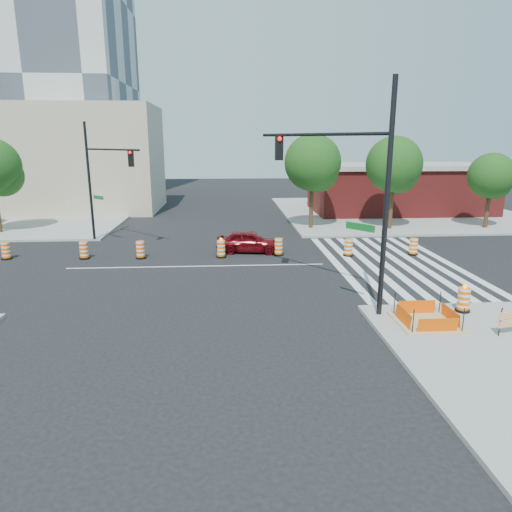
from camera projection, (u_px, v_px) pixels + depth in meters
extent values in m
plane|color=black|center=(197.00, 266.00, 25.04)|extent=(120.00, 120.00, 0.00)
cube|color=gray|center=(397.00, 212.00, 43.57)|extent=(22.00, 22.00, 0.15)
cube|color=gray|center=(9.00, 216.00, 41.30)|extent=(22.00, 22.00, 0.15)
cube|color=silver|center=(337.00, 264.00, 25.53)|extent=(0.45, 13.50, 0.01)
cube|color=silver|center=(352.00, 263.00, 25.59)|extent=(0.45, 13.50, 0.01)
cube|color=silver|center=(368.00, 263.00, 25.64)|extent=(0.45, 13.50, 0.01)
cube|color=silver|center=(384.00, 263.00, 25.70)|extent=(0.45, 13.50, 0.01)
cube|color=silver|center=(399.00, 263.00, 25.76)|extent=(0.45, 13.50, 0.01)
cube|color=silver|center=(415.00, 262.00, 25.81)|extent=(0.45, 13.50, 0.01)
cube|color=silver|center=(430.00, 262.00, 25.87)|extent=(0.45, 13.50, 0.01)
cube|color=silver|center=(446.00, 262.00, 25.93)|extent=(0.45, 13.50, 0.01)
cube|color=silver|center=(197.00, 266.00, 25.04)|extent=(14.00, 0.12, 0.01)
cube|color=tan|center=(426.00, 322.00, 16.86)|extent=(2.20, 2.20, 0.05)
cube|color=#ED5004|center=(438.00, 326.00, 15.92)|extent=(1.44, 0.02, 0.55)
cube|color=#ED5004|center=(417.00, 307.00, 17.67)|extent=(1.44, 0.02, 0.55)
cube|color=#ED5004|center=(403.00, 317.00, 16.74)|extent=(0.02, 1.44, 0.55)
cube|color=#ED5004|center=(450.00, 315.00, 16.85)|extent=(0.02, 1.44, 0.55)
cylinder|color=black|center=(413.00, 322.00, 15.82)|extent=(0.04, 0.04, 0.90)
cylinder|color=black|center=(463.00, 320.00, 15.94)|extent=(0.04, 0.04, 0.90)
cylinder|color=black|center=(395.00, 304.00, 17.57)|extent=(0.04, 0.04, 0.90)
cylinder|color=black|center=(440.00, 303.00, 17.68)|extent=(0.04, 0.04, 0.90)
cube|color=maroon|center=(399.00, 191.00, 43.07)|extent=(16.00, 8.00, 4.20)
cube|color=gray|center=(401.00, 166.00, 42.50)|extent=(16.50, 8.50, 0.40)
cube|color=tan|center=(85.00, 159.00, 44.34)|extent=(14.00, 10.00, 10.00)
imported|color=#5D080C|center=(249.00, 241.00, 28.08)|extent=(4.18, 2.16, 1.36)
cylinder|color=black|center=(387.00, 202.00, 16.69)|extent=(0.20, 0.20, 8.77)
cylinder|color=black|center=(320.00, 134.00, 18.46)|extent=(4.21, 5.21, 0.13)
cube|color=black|center=(279.00, 148.00, 20.24)|extent=(0.35, 0.31, 1.10)
sphere|color=#FF0C0C|center=(280.00, 139.00, 19.97)|extent=(0.20, 0.20, 0.20)
cube|color=#0C591E|center=(360.00, 227.00, 17.75)|extent=(0.86, 1.05, 0.27)
cylinder|color=black|center=(89.00, 182.00, 30.41)|extent=(0.17, 0.17, 7.77)
cylinder|color=black|center=(111.00, 150.00, 28.04)|extent=(4.23, 4.17, 0.12)
cube|color=black|center=(131.00, 158.00, 26.87)|extent=(0.31, 0.27, 0.97)
sphere|color=#FF0C0C|center=(130.00, 153.00, 26.61)|extent=(0.17, 0.17, 0.17)
cube|color=#0C591E|center=(98.00, 198.00, 30.03)|extent=(0.86, 0.85, 0.24)
cylinder|color=black|center=(462.00, 310.00, 17.99)|extent=(0.57, 0.57, 0.09)
cylinder|color=#FE6705|center=(464.00, 299.00, 17.88)|extent=(0.45, 0.45, 0.90)
sphere|color=#FF990C|center=(465.00, 286.00, 17.75)|extent=(0.15, 0.15, 0.15)
cube|color=#FE6705|center=(510.00, 315.00, 15.69)|extent=(0.86, 0.23, 0.29)
cube|color=#FE6705|center=(509.00, 324.00, 15.77)|extent=(0.86, 0.23, 0.23)
cylinder|color=black|center=(500.00, 322.00, 15.64)|extent=(0.04, 0.04, 1.02)
sphere|color=#1A3F12|center=(2.00, 176.00, 33.07)|extent=(3.00, 3.00, 3.00)
cylinder|color=#382314|center=(311.00, 200.00, 34.92)|extent=(0.31, 0.31, 4.54)
sphere|color=#1A3F12|center=(313.00, 162.00, 34.22)|extent=(4.26, 4.26, 4.26)
sphere|color=#1A3F12|center=(318.00, 172.00, 34.71)|extent=(3.12, 3.12, 3.12)
sphere|color=#1A3F12|center=(308.00, 168.00, 34.12)|extent=(2.84, 2.84, 2.84)
cylinder|color=#382314|center=(391.00, 201.00, 34.66)|extent=(0.31, 0.31, 4.44)
sphere|color=#1A3F12|center=(394.00, 164.00, 33.98)|extent=(4.16, 4.16, 4.16)
sphere|color=#1A3F12|center=(398.00, 173.00, 34.46)|extent=(3.05, 3.05, 3.05)
sphere|color=#1A3F12|center=(390.00, 170.00, 33.87)|extent=(2.77, 2.77, 2.77)
cylinder|color=#382314|center=(488.00, 206.00, 35.08)|extent=(0.32, 0.32, 3.67)
sphere|color=#1A3F12|center=(491.00, 176.00, 34.52)|extent=(3.44, 3.44, 3.44)
sphere|color=#1A3F12|center=(495.00, 183.00, 34.98)|extent=(2.52, 2.52, 2.52)
sphere|color=#1A3F12|center=(487.00, 181.00, 34.38)|extent=(2.29, 2.29, 2.29)
cylinder|color=black|center=(7.00, 258.00, 26.54)|extent=(0.60, 0.60, 0.10)
cylinder|color=#FE6705|center=(6.00, 250.00, 26.42)|extent=(0.48, 0.48, 0.95)
cylinder|color=black|center=(85.00, 258.00, 26.62)|extent=(0.60, 0.60, 0.10)
cylinder|color=#FE6705|center=(84.00, 250.00, 26.50)|extent=(0.48, 0.48, 0.95)
cylinder|color=black|center=(141.00, 257.00, 26.72)|extent=(0.60, 0.60, 0.10)
cylinder|color=#FE6705|center=(140.00, 249.00, 26.60)|extent=(0.48, 0.48, 0.95)
cylinder|color=black|center=(221.00, 256.00, 26.96)|extent=(0.60, 0.60, 0.10)
cylinder|color=#FE6705|center=(221.00, 248.00, 26.83)|extent=(0.48, 0.48, 0.95)
sphere|color=#FF990C|center=(221.00, 239.00, 26.70)|extent=(0.16, 0.16, 0.16)
cylinder|color=black|center=(278.00, 254.00, 27.47)|extent=(0.60, 0.60, 0.10)
cylinder|color=#FE6705|center=(279.00, 246.00, 27.35)|extent=(0.48, 0.48, 0.95)
cylinder|color=black|center=(348.00, 255.00, 27.29)|extent=(0.60, 0.60, 0.10)
cylinder|color=#FE6705|center=(348.00, 247.00, 27.17)|extent=(0.48, 0.48, 0.95)
cylinder|color=black|center=(413.00, 254.00, 27.53)|extent=(0.60, 0.60, 0.10)
cylinder|color=#FE6705|center=(414.00, 246.00, 27.41)|extent=(0.48, 0.48, 0.95)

